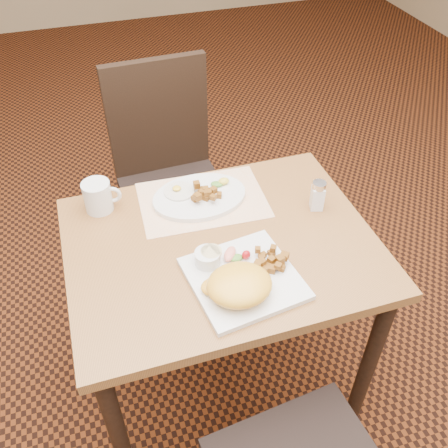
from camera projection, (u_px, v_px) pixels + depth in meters
The scene contains 15 objects.
ground at pixel (222, 379), 1.97m from camera, with size 8.00×8.00×0.00m, color black.
table at pixel (222, 268), 1.54m from camera, with size 0.90×0.70×0.75m.
chair_far at pixel (168, 168), 2.10m from camera, with size 0.44×0.45×0.97m.
placemat at pixel (202, 200), 1.61m from camera, with size 0.40×0.28×0.00m, color white.
plate_square at pixel (244, 278), 1.35m from camera, with size 0.28×0.28×0.02m, color silver.
plate_oval at pixel (199, 197), 1.61m from camera, with size 0.30×0.23×0.02m, color silver, non-canonical shape.
hollandaise_mound at pixel (239, 285), 1.28m from camera, with size 0.18×0.15×0.06m.
ramekin at pixel (208, 257), 1.37m from camera, with size 0.08×0.07×0.04m.
garnish_sq at pixel (235, 255), 1.39m from camera, with size 0.09×0.07×0.03m.
fried_egg at pixel (179, 191), 1.61m from camera, with size 0.10×0.10×0.02m.
garnish_ov at pixel (221, 182), 1.64m from camera, with size 0.07×0.04×0.02m.
salt_shaker at pixel (318, 195), 1.55m from camera, with size 0.05×0.05×0.10m.
coffee_mug at pixel (98, 196), 1.55m from camera, with size 0.12×0.09×0.10m.
home_fries_sq at pixel (269, 263), 1.36m from camera, with size 0.11×0.10×0.04m.
home_fries_ov at pixel (205, 193), 1.58m from camera, with size 0.10×0.10×0.04m.
Camera 1 is at (-0.31, -1.01, 1.77)m, focal length 40.00 mm.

